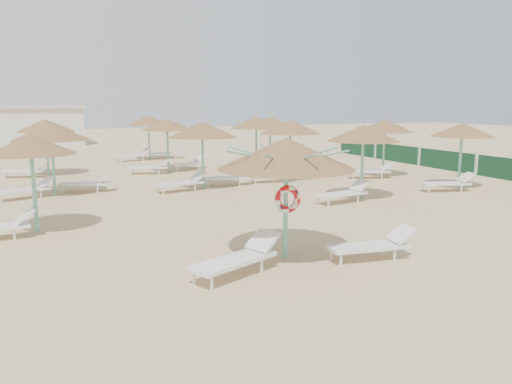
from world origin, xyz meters
name	(u,v)px	position (x,y,z in m)	size (l,w,h in m)	color
ground	(297,255)	(0.00, 0.00, 0.00)	(120.00, 120.00, 0.00)	tan
main_palapa	(286,154)	(-0.37, -0.11, 2.36)	(3.03, 3.03, 2.71)	#69B7A0
lounger_main_a	(238,258)	(-1.74, -0.74, 0.36)	(2.16, 1.40, 0.76)	white
lounger_main_b	(374,245)	(1.39, -0.98, 0.34)	(2.02, 0.84, 0.71)	white
palapa_field	(224,128)	(2.43, 11.78, 2.31)	(19.17, 18.82, 2.72)	#69B7A0
service_hut	(31,125)	(-6.00, 35.00, 1.64)	(8.40, 4.40, 3.25)	silver
windbreak_fence	(447,160)	(14.00, 9.96, 0.50)	(0.08, 19.84, 1.10)	#1C542F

